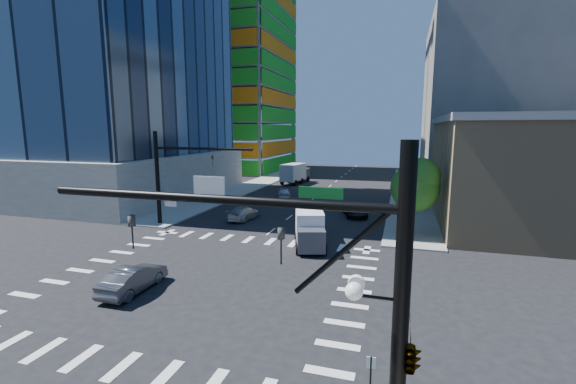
% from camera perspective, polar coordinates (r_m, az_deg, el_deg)
% --- Properties ---
extents(ground, '(160.00, 160.00, 0.00)m').
position_cam_1_polar(ground, '(25.27, -11.74, -12.65)').
color(ground, black).
rests_on(ground, ground).
extents(road_markings, '(20.00, 20.00, 0.01)m').
position_cam_1_polar(road_markings, '(25.27, -11.74, -12.64)').
color(road_markings, silver).
rests_on(road_markings, ground).
extents(sidewalk_ne, '(5.00, 60.00, 0.15)m').
position_cam_1_polar(sidewalk_ne, '(61.24, 17.50, 0.19)').
color(sidewalk_ne, '#989790').
rests_on(sidewalk_ne, ground).
extents(sidewalk_nw, '(5.00, 60.00, 0.15)m').
position_cam_1_polar(sidewalk_nw, '(65.72, -4.84, 1.19)').
color(sidewalk_nw, '#989790').
rests_on(sidewalk_nw, ground).
extents(construction_building, '(25.16, 34.50, 70.60)m').
position_cam_1_polar(construction_building, '(92.38, -8.91, 18.75)').
color(construction_building, gray).
rests_on(construction_building, ground).
extents(commercial_building, '(20.50, 22.50, 10.60)m').
position_cam_1_polar(commercial_building, '(44.84, 34.29, 2.53)').
color(commercial_building, tan).
rests_on(commercial_building, ground).
extents(bg_building_ne, '(24.00, 30.00, 28.00)m').
position_cam_1_polar(bg_building_ne, '(77.26, 28.93, 11.65)').
color(bg_building_ne, '#66615C').
rests_on(bg_building_ne, ground).
extents(signal_mast_se, '(10.51, 2.48, 9.00)m').
position_cam_1_polar(signal_mast_se, '(10.06, 11.04, -16.64)').
color(signal_mast_se, black).
rests_on(signal_mast_se, sidewalk_se).
extents(signal_mast_nw, '(10.20, 0.40, 9.00)m').
position_cam_1_polar(signal_mast_nw, '(38.69, -17.01, 3.18)').
color(signal_mast_nw, black).
rests_on(signal_mast_nw, sidewalk_nw).
extents(tree_south, '(4.16, 4.16, 6.82)m').
position_cam_1_polar(tree_south, '(34.77, 18.56, 1.11)').
color(tree_south, '#382316').
rests_on(tree_south, sidewalk_ne).
extents(tree_north, '(3.54, 3.52, 5.78)m').
position_cam_1_polar(tree_north, '(46.76, 18.45, 2.25)').
color(tree_north, '#382316').
rests_on(tree_north, sidewalk_ne).
extents(no_parking_sign, '(0.30, 0.06, 2.20)m').
position_cam_1_polar(no_parking_sign, '(14.05, 12.11, -25.62)').
color(no_parking_sign, black).
rests_on(no_parking_sign, ground).
extents(car_nb_far, '(3.46, 5.15, 1.31)m').
position_cam_1_polar(car_nb_far, '(42.37, 9.90, -2.67)').
color(car_nb_far, black).
rests_on(car_nb_far, ground).
extents(car_sb_near, '(2.36, 4.92, 1.38)m').
position_cam_1_polar(car_sb_near, '(40.44, -6.52, -3.11)').
color(car_sb_near, '#B6B6B6').
rests_on(car_sb_near, ground).
extents(car_sb_mid, '(2.89, 4.52, 1.43)m').
position_cam_1_polar(car_sb_mid, '(52.43, -0.59, -0.15)').
color(car_sb_mid, '#B6B9BF').
rests_on(car_sb_mid, ground).
extents(car_sb_cross, '(1.69, 4.67, 1.53)m').
position_cam_1_polar(car_sb_cross, '(24.67, -21.94, -11.80)').
color(car_sb_cross, '#4D4E52').
rests_on(car_sb_cross, ground).
extents(box_truck_near, '(3.79, 5.87, 2.85)m').
position_cam_1_polar(box_truck_near, '(31.03, 3.24, -5.83)').
color(box_truck_near, black).
rests_on(box_truck_near, ground).
extents(box_truck_far, '(3.85, 6.95, 3.45)m').
position_cam_1_polar(box_truck_far, '(66.82, 1.15, 2.61)').
color(box_truck_far, black).
rests_on(box_truck_far, ground).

